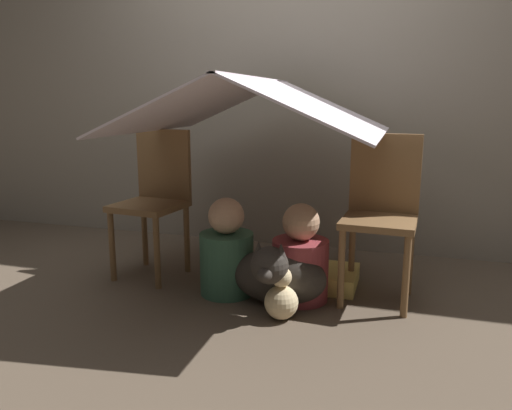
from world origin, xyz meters
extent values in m
plane|color=brown|center=(0.00, 0.00, 0.00)|extent=(8.80, 8.80, 0.00)
cube|color=gray|center=(0.00, 1.17, 1.25)|extent=(7.00, 0.05, 2.50)
cylinder|color=brown|center=(-0.86, 0.09, 0.21)|extent=(0.04, 0.04, 0.42)
cylinder|color=brown|center=(-0.54, 0.05, 0.21)|extent=(0.04, 0.04, 0.42)
cylinder|color=brown|center=(-0.82, 0.41, 0.21)|extent=(0.04, 0.04, 0.42)
cylinder|color=brown|center=(-0.50, 0.37, 0.21)|extent=(0.04, 0.04, 0.42)
cube|color=brown|center=(-0.68, 0.23, 0.44)|extent=(0.42, 0.42, 0.04)
cube|color=brown|center=(-0.66, 0.40, 0.68)|extent=(0.38, 0.08, 0.43)
cylinder|color=brown|center=(0.51, 0.08, 0.21)|extent=(0.04, 0.04, 0.42)
cylinder|color=brown|center=(0.83, 0.06, 0.21)|extent=(0.04, 0.04, 0.42)
cylinder|color=brown|center=(0.53, 0.40, 0.21)|extent=(0.04, 0.04, 0.42)
cylinder|color=brown|center=(0.85, 0.38, 0.21)|extent=(0.04, 0.04, 0.42)
cube|color=brown|center=(0.68, 0.23, 0.44)|extent=(0.40, 0.40, 0.04)
cube|color=brown|center=(0.69, 0.40, 0.68)|extent=(0.38, 0.05, 0.43)
cube|color=silver|center=(-0.34, 0.23, 1.04)|extent=(0.68, 1.29, 0.30)
cube|color=silver|center=(0.34, 0.23, 1.04)|extent=(0.68, 1.29, 0.30)
cube|color=silver|center=(0.00, 0.23, 1.19)|extent=(0.04, 1.29, 0.01)
cylinder|color=#38664C|center=(-0.13, 0.10, 0.17)|extent=(0.30, 0.30, 0.35)
sphere|color=#D6A884|center=(-0.13, 0.10, 0.45)|extent=(0.20, 0.20, 0.20)
cylinder|color=maroon|center=(0.28, 0.14, 0.17)|extent=(0.31, 0.31, 0.34)
sphere|color=tan|center=(0.28, 0.14, 0.44)|extent=(0.20, 0.20, 0.20)
ellipsoid|color=#332D28|center=(0.19, 0.04, 0.15)|extent=(0.51, 0.26, 0.30)
sphere|color=#332D28|center=(0.19, -0.15, 0.28)|extent=(0.19, 0.19, 0.19)
ellipsoid|color=#332D28|center=(0.19, -0.23, 0.26)|extent=(0.08, 0.09, 0.07)
cone|color=#332D28|center=(0.13, -0.15, 0.35)|extent=(0.07, 0.07, 0.08)
cone|color=#332D28|center=(0.24, -0.15, 0.35)|extent=(0.07, 0.07, 0.08)
cube|color=#E5CC66|center=(0.34, 0.38, 0.05)|extent=(0.45, 0.36, 0.10)
sphere|color=beige|center=(0.24, -0.13, 0.09)|extent=(0.17, 0.17, 0.17)
sphere|color=beige|center=(0.24, -0.13, 0.22)|extent=(0.10, 0.10, 0.10)
camera|label=1|loc=(0.80, -2.40, 1.08)|focal=35.00mm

